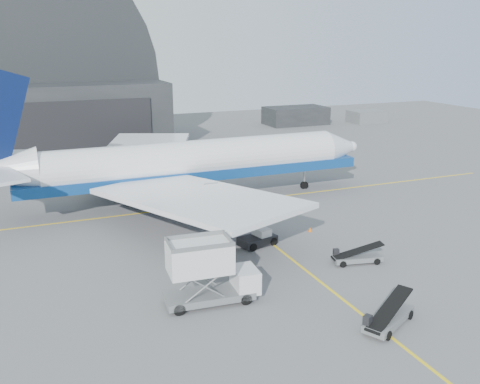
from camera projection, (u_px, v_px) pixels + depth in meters
name	position (u px, v px, depth m)	size (l,w,h in m)	color
ground	(300.00, 266.00, 46.94)	(200.00, 200.00, 0.00)	#565659
taxi_lines	(244.00, 222.00, 58.20)	(80.00, 42.12, 0.02)	yellow
hangar	(14.00, 96.00, 93.95)	(50.00, 28.30, 28.00)	black
distant_bldg_a	(295.00, 124.00, 124.84)	(14.00, 8.00, 4.00)	black
distant_bldg_b	(366.00, 122.00, 127.52)	(8.00, 6.00, 2.80)	slate
airliner	(180.00, 164.00, 63.61)	(49.74, 48.23, 17.45)	white
catering_truck	(208.00, 273.00, 39.71)	(7.25, 3.15, 4.87)	slate
pushback_tug	(258.00, 239.00, 51.55)	(3.96, 2.85, 1.66)	black
belt_loader_a	(388.00, 318.00, 36.99)	(5.16, 3.79, 2.00)	slate
belt_loader_b	(356.00, 257.00, 47.45)	(4.75, 2.36, 1.77)	slate
traffic_cone	(310.00, 229.00, 55.24)	(0.36, 0.36, 0.51)	#F06107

